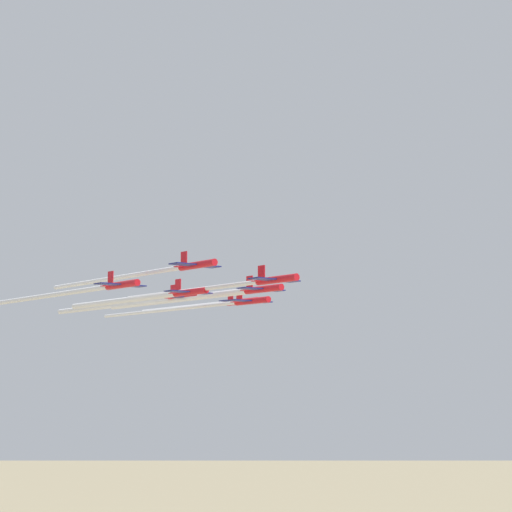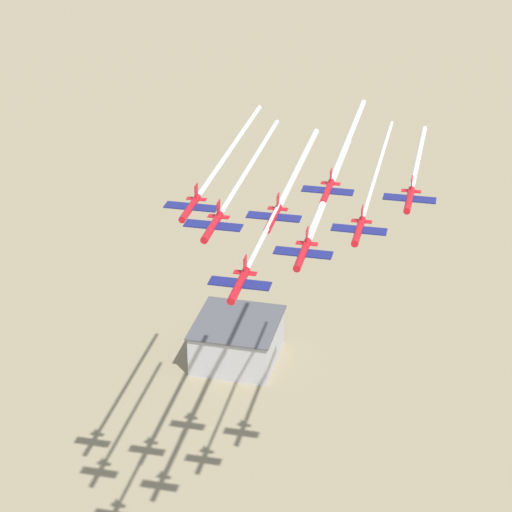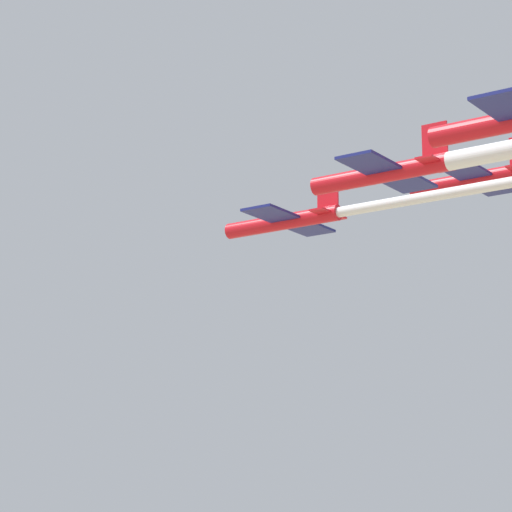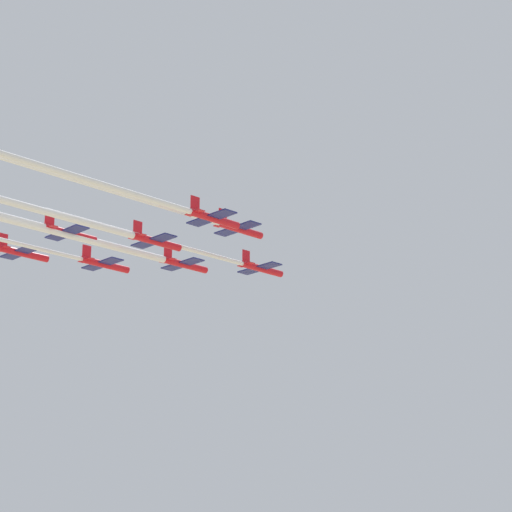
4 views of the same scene
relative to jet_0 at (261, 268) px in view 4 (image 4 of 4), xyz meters
name	(u,v)px [view 4 (image 4 of 4)]	position (x,y,z in m)	size (l,w,h in m)	color
jet_0	(261,268)	(0.00, 0.00, 0.00)	(10.50, 9.82, 3.52)	red
jet_1	(184,264)	(-13.18, 7.52, -0.24)	(10.50, 9.82, 3.52)	red
jet_2	(239,229)	(-12.98, -7.86, 3.21)	(10.50, 9.82, 3.52)	red
jet_3	(104,264)	(-26.36, 15.04, -1.25)	(10.50, 9.82, 3.52)	red
jet_4	(155,241)	(-26.15, -0.34, -0.30)	(10.50, 9.82, 3.52)	red
jet_5	(213,218)	(-25.95, -15.73, 0.17)	(10.50, 9.82, 3.52)	red
jet_6	(21,253)	(-39.53, 22.56, -0.11)	(10.50, 9.82, 3.52)	red
jet_7	(68,233)	(-39.33, 7.18, 0.04)	(10.50, 9.82, 3.52)	red
smoke_trail_0	(152,239)	(-26.76, -0.35, -0.05)	(43.90, 1.39, 0.82)	white
smoke_trail_1	(50,230)	(-43.04, 7.13, -0.29)	(50.09, 1.94, 1.29)	white
smoke_trail_2	(107,189)	(-42.27, -8.25, 3.16)	(48.95, 1.53, 0.89)	white
smoke_trail_4	(30,207)	(-51.68, -0.68, -0.35)	(41.42, 1.72, 1.18)	white
smoke_trail_5	(51,169)	(-57.41, -16.14, 0.12)	(53.29, 1.66, 0.96)	white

